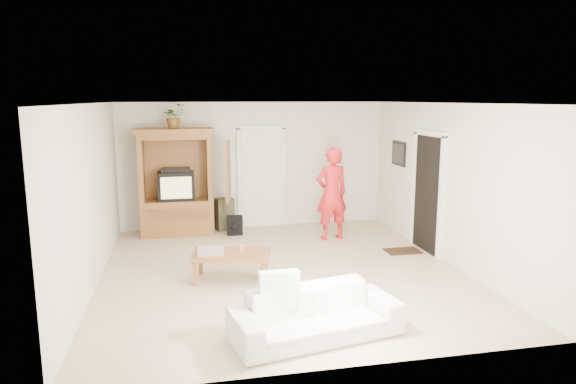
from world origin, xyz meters
The scene contains 19 objects.
floor centered at (0.00, 0.00, 0.00)m, with size 6.00×6.00×0.00m, color tan.
ceiling centered at (0.00, 0.00, 2.60)m, with size 6.00×6.00×0.00m, color white.
wall_back centered at (0.00, 3.00, 1.30)m, with size 5.50×5.50×0.00m, color silver.
wall_front centered at (0.00, -3.00, 1.30)m, with size 5.50×5.50×0.00m, color silver.
wall_left centered at (-2.75, 0.00, 1.30)m, with size 6.00×6.00×0.00m, color silver.
wall_right centered at (2.75, 0.00, 1.30)m, with size 6.00×6.00×0.00m, color silver.
armoire centered at (-1.58, 2.66, 0.91)m, with size 1.82×1.14×2.10m.
door_back centered at (0.15, 2.97, 1.02)m, with size 0.85×0.05×2.04m, color white.
doorway_right centered at (2.73, 0.60, 1.02)m, with size 0.05×0.90×2.04m, color black.
framed_picture centered at (2.73, 1.90, 1.60)m, with size 0.03×0.60×0.48m, color black.
doormat centered at (2.30, 0.60, 0.01)m, with size 0.60×0.40×0.02m, color #382316.
plant centered at (-1.60, 2.63, 2.34)m, with size 0.42×0.37×0.47m, color #4C7238.
man centered at (1.30, 1.68, 0.89)m, with size 0.65×0.42×1.77m, color red.
sofa centered at (-0.06, -2.29, 0.28)m, with size 1.90×0.74×0.56m, color silver.
coffee_table centered at (-0.81, -0.23, 0.37)m, with size 1.25×0.85×0.43m.
towel centered at (-1.10, -0.23, 0.47)m, with size 0.38×0.28×0.08m, color #F05058.
candle centered at (-0.66, -0.18, 0.48)m, with size 0.08×0.08×0.10m, color tan.
backpack_black centered at (-0.50, 2.33, 0.19)m, with size 0.30×0.18×0.37m, color black, non-canonical shape.
backpack_olive centered at (-0.65, 2.79, 0.33)m, with size 0.35×0.26×0.66m, color #47442B, non-canonical shape.
Camera 1 is at (-1.47, -7.54, 2.67)m, focal length 32.00 mm.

